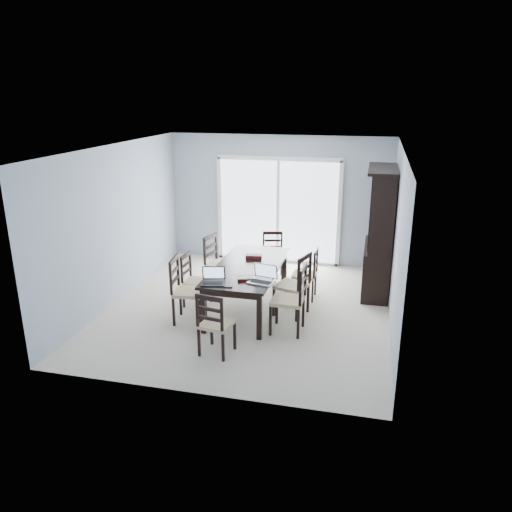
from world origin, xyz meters
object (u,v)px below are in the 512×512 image
object	(u,v)px
chair_end_near	(213,318)
laptop_dark	(213,280)
chair_right_far	(310,268)
hot_tub	(267,224)
chair_end_far	(273,250)
cell_phone	(228,287)
chair_right_mid	(298,278)
laptop_silver	(262,279)
chair_left_near	(182,283)
chair_right_near	(295,292)
chair_left_mid	(192,274)
chair_left_far	(216,256)
china_hutch	(380,234)
dining_table	(248,270)
game_box	(254,257)

from	to	relation	value
chair_end_near	laptop_dark	distance (m)	0.78
chair_right_far	hot_tub	distance (m)	3.33
chair_end_far	cell_phone	bearing A→B (deg)	73.71
chair_right_mid	laptop_silver	xyz separation A→B (m)	(-0.44, -0.62, 0.18)
chair_right_far	cell_phone	distance (m)	1.91
chair_left_near	chair_right_near	xyz separation A→B (m)	(1.73, 0.02, 0.01)
chair_left_mid	chair_left_far	distance (m)	0.80
chair_end_far	chair_right_near	bearing A→B (deg)	95.98
china_hutch	chair_right_mid	xyz separation A→B (m)	(-1.21, -1.33, -0.44)
chair_end_near	chair_left_mid	bearing A→B (deg)	129.11
laptop_dark	laptop_silver	bearing A→B (deg)	5.06
dining_table	china_hutch	world-z (taller)	china_hutch
chair_right_mid	game_box	world-z (taller)	chair_right_mid
laptop_dark	game_box	bearing A→B (deg)	64.31
cell_phone	chair_left_far	bearing A→B (deg)	98.95
china_hutch	laptop_silver	bearing A→B (deg)	-130.23
dining_table	chair_end_far	xyz separation A→B (m)	(0.08, 1.57, -0.14)
chair_right_mid	laptop_dark	size ratio (longest dim) A/B	3.11
chair_left_far	laptop_dark	world-z (taller)	chair_left_far
game_box	chair_right_far	bearing A→B (deg)	18.65
chair_left_far	cell_phone	size ratio (longest dim) A/B	9.66
game_box	chair_left_far	bearing A→B (deg)	154.38
cell_phone	chair_left_near	bearing A→B (deg)	145.52
hot_tub	chair_end_far	bearing A→B (deg)	-74.95
chair_left_near	chair_end_far	world-z (taller)	chair_left_near
chair_end_far	game_box	xyz separation A→B (m)	(-0.08, -1.20, 0.25)
dining_table	chair_right_near	size ratio (longest dim) A/B	1.82
cell_phone	chair_right_mid	bearing A→B (deg)	31.83
chair_right_near	game_box	world-z (taller)	chair_right_near
hot_tub	game_box	bearing A→B (deg)	-81.53
chair_left_near	game_box	xyz separation A→B (m)	(0.87, 1.03, 0.16)
china_hutch	chair_left_mid	distance (m)	3.28
chair_right_near	laptop_silver	bearing A→B (deg)	96.72
chair_right_far	china_hutch	bearing A→B (deg)	-61.78
chair_right_mid	china_hutch	bearing A→B (deg)	-24.85
chair_right_far	game_box	world-z (taller)	chair_right_far
dining_table	china_hutch	bearing A→B (deg)	31.71
dining_table	chair_right_far	xyz separation A→B (m)	(0.91, 0.67, -0.13)
dining_table	chair_left_mid	size ratio (longest dim) A/B	2.18
chair_left_far	chair_right_far	world-z (taller)	chair_left_far
chair_left_near	chair_right_mid	distance (m)	1.78
chair_right_mid	chair_end_far	bearing A→B (deg)	41.58
chair_left_near	hot_tub	distance (m)	4.38
dining_table	hot_tub	size ratio (longest dim) A/B	1.00
dining_table	chair_end_near	distance (m)	1.61
laptop_dark	hot_tub	size ratio (longest dim) A/B	0.17
chair_right_mid	chair_end_far	size ratio (longest dim) A/B	1.18
chair_right_far	chair_end_near	distance (m)	2.47
chair_right_far	cell_phone	size ratio (longest dim) A/B	8.71
chair_end_near	chair_end_far	distance (m)	3.18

